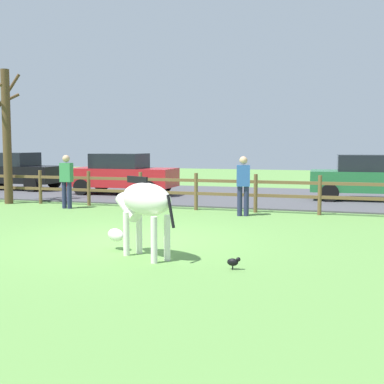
% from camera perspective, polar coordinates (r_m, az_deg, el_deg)
% --- Properties ---
extents(ground_plane, '(60.00, 60.00, 0.00)m').
position_cam_1_polar(ground_plane, '(10.97, -6.59, -5.14)').
color(ground_plane, '#5B8C42').
extents(parking_asphalt, '(28.00, 7.40, 0.05)m').
position_cam_1_polar(parking_asphalt, '(19.73, 4.70, -0.42)').
color(parking_asphalt, '#47474C').
rests_on(parking_asphalt, ground_plane).
extents(paddock_fence, '(21.75, 0.11, 1.11)m').
position_cam_1_polar(paddock_fence, '(15.59, 0.44, 0.34)').
color(paddock_fence, brown).
rests_on(paddock_fence, ground_plane).
extents(bare_tree, '(1.39, 1.75, 4.53)m').
position_cam_1_polar(bare_tree, '(18.29, -19.71, 6.33)').
color(bare_tree, '#513A23').
rests_on(bare_tree, ground_plane).
extents(zebra, '(1.73, 1.19, 1.41)m').
position_cam_1_polar(zebra, '(9.09, -5.36, -1.39)').
color(zebra, white).
rests_on(zebra, ground_plane).
extents(crow_on_grass, '(0.21, 0.10, 0.20)m').
position_cam_1_polar(crow_on_grass, '(8.32, 4.55, -7.61)').
color(crow_on_grass, black).
rests_on(crow_on_grass, ground_plane).
extents(parked_car_green, '(4.11, 2.11, 1.56)m').
position_cam_1_polar(parked_car_green, '(18.88, 18.80, 1.56)').
color(parked_car_green, '#236B38').
rests_on(parked_car_green, parking_asphalt).
extents(parked_car_red, '(4.05, 1.98, 1.56)m').
position_cam_1_polar(parked_car_red, '(20.24, -7.60, 2.02)').
color(parked_car_red, red).
rests_on(parked_car_red, parking_asphalt).
extents(parked_car_black, '(4.03, 1.94, 1.56)m').
position_cam_1_polar(parked_car_black, '(23.47, -18.85, 2.23)').
color(parked_car_black, black).
rests_on(parked_car_black, parking_asphalt).
extents(visitor_left_of_tree, '(0.40, 0.29, 1.64)m').
position_cam_1_polar(visitor_left_of_tree, '(14.34, 5.61, 0.97)').
color(visitor_left_of_tree, '#232847').
rests_on(visitor_left_of_tree, ground_plane).
extents(visitor_right_of_tree, '(0.36, 0.22, 1.64)m').
position_cam_1_polar(visitor_right_of_tree, '(16.40, -13.55, 1.39)').
color(visitor_right_of_tree, '#232847').
rests_on(visitor_right_of_tree, ground_plane).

